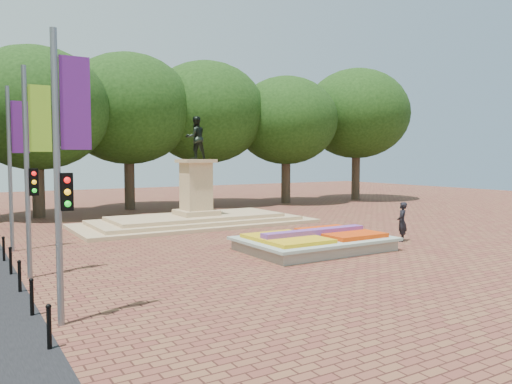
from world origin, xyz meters
TOP-DOWN VIEW (x-y plane):
  - ground at (0.00, 0.00)m, footprint 90.00×90.00m
  - flower_bed at (1.03, -2.00)m, footprint 6.30×4.30m
  - monument at (0.00, 8.00)m, footprint 14.00×6.00m
  - tree_row_back at (2.33, 18.00)m, footprint 44.80×8.80m
  - banner_poles at (-10.08, -1.31)m, footprint 0.88×11.17m
  - bollard_row at (-10.70, -1.50)m, footprint 0.12×13.12m
  - pedestrian at (5.96, -2.42)m, footprint 0.82×0.78m

SIDE VIEW (x-z plane):
  - ground at x=0.00m, z-range 0.00..0.00m
  - flower_bed at x=1.03m, z-range -0.08..0.83m
  - bollard_row at x=-10.70m, z-range 0.04..1.02m
  - monument at x=0.00m, z-range -2.32..4.09m
  - pedestrian at x=5.96m, z-range 0.00..1.89m
  - banner_poles at x=-10.08m, z-range 0.38..7.38m
  - tree_row_back at x=2.33m, z-range 1.46..11.89m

